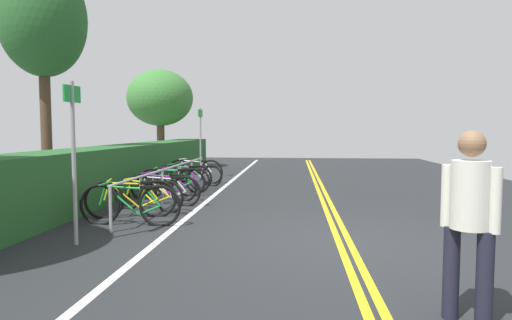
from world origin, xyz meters
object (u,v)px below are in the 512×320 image
Objects in this scene: bicycle_5 at (171,182)px; bicycle_7 at (184,177)px; bike_rack at (171,174)px; bicycle_9 at (195,171)px; bicycle_3 at (164,190)px; tree_far_right at (160,98)px; bicycle_1 at (131,199)px; pedestrian at (470,214)px; sign_post_far at (200,136)px; bicycle_4 at (163,187)px; bicycle_0 at (130,205)px; sign_post_near at (73,148)px; bicycle_2 at (148,195)px; bicycle_8 at (196,175)px; bicycle_6 at (180,180)px; tree_mid at (43,21)px.

bicycle_7 is at bearing 0.87° from bicycle_5.
bike_rack reaches higher than bicycle_9.
bicycle_3 is 0.41× the size of tree_far_right.
bicycle_9 is at bearing 0.00° from bicycle_1.
bike_rack is 7.89m from pedestrian.
tree_far_right is at bearing 17.68° from bicycle_3.
sign_post_far is (4.34, 0.22, 0.86)m from bike_rack.
bicycle_4 is at bearing 179.83° from bicycle_9.
sign_post_far reaches higher than bicycle_1.
bicycle_0 is 0.78× the size of sign_post_near.
bicycle_0 is 1.38m from bicycle_2.
bicycle_9 reaches higher than bicycle_4.
bicycle_8 is at bearing -172.01° from sign_post_far.
tree_far_right is at bearing 35.00° from sign_post_far.
tree_far_right is at bearing 17.64° from bicycle_4.
bicycle_4 reaches higher than bicycle_8.
bicycle_8 is 9.97m from pedestrian.
bicycle_2 is 1.34m from bicycle_4.
bicycle_8 is at bearing -5.56° from bicycle_6.
bicycle_0 is at bearing -177.43° from sign_post_far.
bicycle_0 reaches higher than bicycle_5.
tree_far_right is at bearing 14.63° from bicycle_0.
tree_far_right reaches higher than bicycle_1.
bicycle_0 is 0.76× the size of sign_post_far.
bicycle_4 is at bearing 179.60° from bicycle_7.
pedestrian reaches higher than bicycle_7.
sign_post_near is 0.56× the size of tree_far_right.
bicycle_7 is 0.71× the size of sign_post_near.
bicycle_1 is 5.42m from bicycle_9.
bicycle_5 is at bearing -178.22° from sign_post_far.
bicycle_4 is (0.69, 0.23, -0.01)m from bicycle_3.
bicycle_3 is (0.65, -0.13, 0.01)m from bicycle_2.
bicycle_1 is 6.02m from tree_mid.
bicycle_6 is 1.38m from bicycle_8.
pedestrian is (-4.16, -4.59, 0.60)m from bicycle_1.
bicycle_7 is 6.06m from sign_post_near.
pedestrian is (-6.21, -4.60, 0.64)m from bicycle_4.
sign_post_near is (-2.70, 0.15, 1.09)m from bicycle_2.
bicycle_4 is 4.76m from sign_post_far.
bicycle_5 is 0.28× the size of tree_mid.
bicycle_9 is at bearing 2.14° from bicycle_0.
bicycle_5 is 4.76m from sign_post_near.
tree_mid is at bearing 118.56° from bicycle_8.
sign_post_far is at bearing 7.99° from bicycle_8.
sign_post_near is (-1.99, 0.07, 1.06)m from bicycle_1.
bicycle_9 is 7.49m from sign_post_near.
bicycle_0 is 1.09× the size of bicycle_5.
bicycle_6 is 0.40× the size of tree_far_right.
bicycle_4 is 0.41× the size of tree_far_right.
tree_mid reaches higher than bicycle_2.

